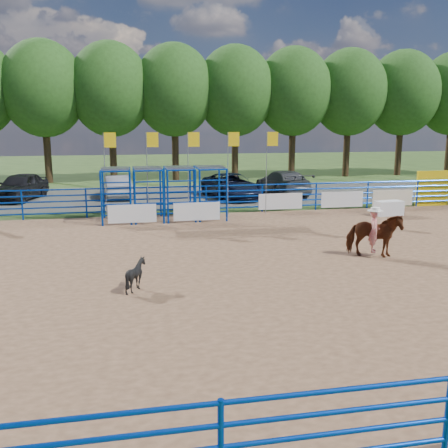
{
  "coord_description": "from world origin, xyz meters",
  "views": [
    {
      "loc": [
        -3.97,
        -15.18,
        4.66
      ],
      "look_at": [
        -0.82,
        1.0,
        1.3
      ],
      "focal_mm": 40.0,
      "sensor_mm": 36.0,
      "label": 1
    }
  ],
  "objects": [
    {
      "name": "horse_and_rider",
      "position": [
        4.42,
        0.47,
        0.91
      ],
      "size": [
        2.04,
        1.52,
        2.5
      ],
      "color": "#5B2912",
      "rests_on": "arena_dirt"
    },
    {
      "name": "car_b",
      "position": [
        -4.61,
        16.79,
        0.72
      ],
      "size": [
        1.94,
        4.45,
        1.42
      ],
      "primitive_type": "imported",
      "rotation": [
        0.0,
        0.0,
        3.24
      ],
      "color": "gray",
      "rests_on": "gravel_strip"
    },
    {
      "name": "perimeter_fence",
      "position": [
        0.0,
        0.0,
        0.75
      ],
      "size": [
        30.1,
        20.1,
        1.5
      ],
      "color": "#0838AE",
      "rests_on": "ground"
    },
    {
      "name": "car_c",
      "position": [
        2.44,
        15.21,
        0.77
      ],
      "size": [
        3.42,
        5.81,
        1.52
      ],
      "primitive_type": "imported",
      "rotation": [
        0.0,
        0.0,
        0.17
      ],
      "color": "#131931",
      "rests_on": "gravel_strip"
    },
    {
      "name": "chute_assembly",
      "position": [
        -1.9,
        8.84,
        1.26
      ],
      "size": [
        19.32,
        2.41,
        4.2
      ],
      "color": "#0838AE",
      "rests_on": "ground"
    },
    {
      "name": "arena_dirt",
      "position": [
        0.0,
        0.0,
        0.01
      ],
      "size": [
        30.0,
        20.0,
        0.02
      ],
      "primitive_type": "cube",
      "color": "#8D6646",
      "rests_on": "ground"
    },
    {
      "name": "treeline",
      "position": [
        0.0,
        26.0,
        7.53
      ],
      "size": [
        56.4,
        6.4,
        11.24
      ],
      "color": "#3F2B19",
      "rests_on": "ground"
    },
    {
      "name": "ground",
      "position": [
        0.0,
        0.0,
        0.0
      ],
      "size": [
        120.0,
        120.0,
        0.0
      ],
      "primitive_type": "plane",
      "color": "#3C5823",
      "rests_on": "ground"
    },
    {
      "name": "car_a",
      "position": [
        -10.39,
        16.93,
        0.84
      ],
      "size": [
        3.09,
        5.18,
        1.65
      ],
      "primitive_type": "imported",
      "rotation": [
        0.0,
        0.0,
        -0.25
      ],
      "color": "black",
      "rests_on": "gravel_strip"
    },
    {
      "name": "car_d",
      "position": [
        6.06,
        16.04,
        0.8
      ],
      "size": [
        2.69,
        5.63,
        1.58
      ],
      "primitive_type": "imported",
      "rotation": [
        0.0,
        0.0,
        3.23
      ],
      "color": "#5A5A5D",
      "rests_on": "gravel_strip"
    },
    {
      "name": "gravel_strip",
      "position": [
        0.0,
        17.0,
        0.01
      ],
      "size": [
        40.0,
        10.0,
        0.01
      ],
      "primitive_type": "cube",
      "color": "#67665C",
      "rests_on": "ground"
    },
    {
      "name": "announcer_table",
      "position": [
        9.05,
        7.75,
        0.39
      ],
      "size": [
        1.44,
        0.78,
        0.74
      ],
      "primitive_type": "cube",
      "rotation": [
        0.0,
        0.0,
        0.1
      ],
      "color": "silver",
      "rests_on": "arena_dirt"
    },
    {
      "name": "calf",
      "position": [
        -3.83,
        -1.52,
        0.47
      ],
      "size": [
        0.98,
        0.92,
        0.89
      ],
      "primitive_type": "imported",
      "rotation": [
        0.0,
        0.0,
        1.86
      ],
      "color": "black",
      "rests_on": "arena_dirt"
    }
  ]
}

